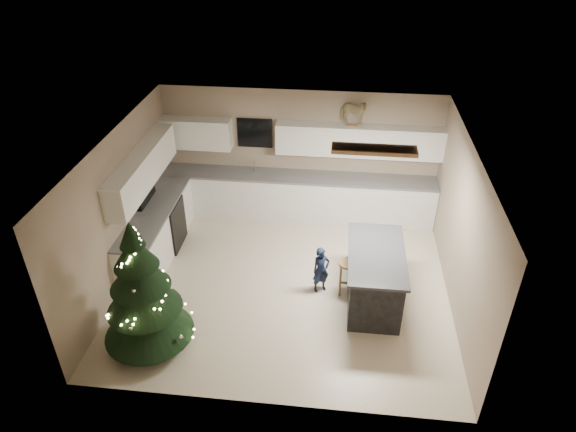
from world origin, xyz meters
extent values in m
plane|color=beige|center=(0.00, 0.00, 0.00)|extent=(5.50, 5.50, 0.00)
cube|color=gray|center=(0.00, 2.50, 1.30)|extent=(5.50, 0.02, 2.60)
cube|color=gray|center=(0.00, -2.50, 1.30)|extent=(5.50, 0.02, 2.60)
cube|color=gray|center=(-2.75, 0.00, 1.30)|extent=(0.02, 5.00, 2.60)
cube|color=gray|center=(2.75, 0.00, 1.30)|extent=(0.02, 5.00, 2.60)
cube|color=silver|center=(0.00, 0.00, 2.60)|extent=(5.50, 5.00, 0.02)
cube|color=brown|center=(1.30, 0.10, 2.55)|extent=(1.25, 0.32, 0.06)
cube|color=white|center=(1.30, 0.10, 2.52)|extent=(1.15, 0.24, 0.02)
cube|color=white|center=(0.00, 2.20, 0.45)|extent=(5.48, 0.60, 0.90)
cube|color=white|center=(-2.45, 0.60, 0.45)|extent=(0.60, 2.60, 0.90)
cube|color=slate|center=(0.00, 2.19, 0.92)|extent=(5.48, 0.62, 0.04)
cube|color=slate|center=(-2.44, 0.60, 0.92)|extent=(0.62, 2.60, 0.04)
cube|color=white|center=(-2.05, 2.33, 1.70)|extent=(1.40, 0.35, 0.60)
cube|color=white|center=(1.15, 2.33, 1.70)|extent=(3.20, 0.35, 0.60)
cube|color=white|center=(-2.58, 0.72, 1.70)|extent=(0.35, 2.60, 0.60)
cube|color=black|center=(-0.90, 2.47, 1.70)|extent=(0.70, 0.04, 0.60)
cube|color=#99999E|center=(-0.90, 2.20, 0.90)|extent=(0.55, 0.40, 0.06)
cylinder|color=#99999E|center=(-0.90, 2.30, 1.06)|extent=(0.03, 0.03, 0.24)
cube|color=black|center=(-2.43, 0.90, 0.45)|extent=(0.64, 0.75, 0.90)
cube|color=black|center=(-2.68, 0.90, 1.05)|extent=(0.10, 0.75, 0.30)
cube|color=black|center=(1.48, -0.26, 0.45)|extent=(0.80, 1.60, 0.90)
cube|color=black|center=(1.48, -0.26, 0.93)|extent=(0.90, 1.70, 0.05)
cylinder|color=brown|center=(1.05, -0.12, 0.61)|extent=(0.33, 0.33, 0.04)
cylinder|color=brown|center=(0.93, -0.24, 0.29)|extent=(0.03, 0.03, 0.59)
cylinder|color=brown|center=(1.17, -0.24, 0.29)|extent=(0.03, 0.03, 0.59)
cylinder|color=brown|center=(0.93, -0.01, 0.29)|extent=(0.03, 0.03, 0.59)
cylinder|color=brown|center=(1.17, -0.01, 0.29)|extent=(0.03, 0.03, 0.59)
cube|color=brown|center=(1.05, -0.12, 0.19)|extent=(0.25, 0.03, 0.03)
cylinder|color=#3F2816|center=(-1.85, -1.60, 0.14)|extent=(0.12, 0.12, 0.29)
cone|color=black|center=(-1.85, -1.60, 0.53)|extent=(1.31, 1.31, 0.67)
cone|color=black|center=(-1.85, -1.60, 0.96)|extent=(1.08, 1.08, 0.58)
cone|color=black|center=(-1.85, -1.60, 1.35)|extent=(0.85, 0.85, 0.53)
cone|color=black|center=(-1.85, -1.60, 1.68)|extent=(0.62, 0.62, 0.48)
cone|color=black|center=(-1.85, -1.60, 1.97)|extent=(0.35, 0.35, 0.38)
sphere|color=#FFD88C|center=(-1.17, -1.60, 0.24)|extent=(0.03, 0.03, 0.03)
sphere|color=#FFD88C|center=(-1.21, -1.40, 0.28)|extent=(0.03, 0.03, 0.03)
sphere|color=#FFD88C|center=(-1.31, -1.23, 0.32)|extent=(0.03, 0.03, 0.03)
sphere|color=#FFD88C|center=(-1.45, -1.10, 0.36)|extent=(0.03, 0.03, 0.03)
sphere|color=#FFD88C|center=(-1.62, -1.02, 0.40)|extent=(0.03, 0.03, 0.03)
sphere|color=#FFD88C|center=(-1.80, -0.99, 0.43)|extent=(0.03, 0.03, 0.03)
sphere|color=#FFD88C|center=(-1.98, -1.01, 0.47)|extent=(0.03, 0.03, 0.03)
sphere|color=#FFD88C|center=(-2.14, -1.09, 0.51)|extent=(0.03, 0.03, 0.03)
sphere|color=#FFD88C|center=(-2.27, -1.20, 0.55)|extent=(0.03, 0.03, 0.03)
sphere|color=#FFD88C|center=(-2.35, -1.35, 0.59)|extent=(0.03, 0.03, 0.03)
sphere|color=#FFD88C|center=(-2.39, -1.51, 0.63)|extent=(0.03, 0.03, 0.03)
sphere|color=#FFD88C|center=(-2.38, -1.67, 0.67)|extent=(0.03, 0.03, 0.03)
sphere|color=#FFD88C|center=(-2.32, -1.82, 0.71)|extent=(0.03, 0.03, 0.03)
sphere|color=#FFD88C|center=(-2.23, -1.94, 0.75)|extent=(0.03, 0.03, 0.03)
sphere|color=#FFD88C|center=(-2.10, -2.02, 0.78)|extent=(0.03, 0.03, 0.03)
sphere|color=#FFD88C|center=(-1.97, -2.07, 0.82)|extent=(0.03, 0.03, 0.03)
sphere|color=#FFD88C|center=(-1.83, -2.07, 0.86)|extent=(0.03, 0.03, 0.03)
sphere|color=#FFD88C|center=(-1.69, -2.03, 0.90)|extent=(0.03, 0.03, 0.03)
sphere|color=#FFD88C|center=(-1.58, -1.95, 0.94)|extent=(0.03, 0.03, 0.03)
sphere|color=#FFD88C|center=(-1.50, -1.85, 0.98)|extent=(0.03, 0.03, 0.03)
sphere|color=#FFD88C|center=(-1.46, -1.73, 1.02)|extent=(0.03, 0.03, 0.03)
sphere|color=#FFD88C|center=(-1.45, -1.61, 1.06)|extent=(0.03, 0.03, 0.03)
sphere|color=#FFD88C|center=(-1.48, -1.50, 1.10)|extent=(0.03, 0.03, 0.03)
sphere|color=#FFD88C|center=(-1.54, -1.40, 1.13)|extent=(0.03, 0.03, 0.03)
sphere|color=#FFD88C|center=(-1.62, -1.33, 1.17)|extent=(0.03, 0.03, 0.03)
sphere|color=#FFD88C|center=(-1.71, -1.28, 1.21)|extent=(0.03, 0.03, 0.03)
sphere|color=#FFD88C|center=(-1.81, -1.27, 1.25)|extent=(0.03, 0.03, 0.03)
sphere|color=#FFD88C|center=(-1.91, -1.29, 1.29)|extent=(0.03, 0.03, 0.03)
sphere|color=#FFD88C|center=(-1.99, -1.33, 1.33)|extent=(0.03, 0.03, 0.03)
sphere|color=#FFD88C|center=(-2.06, -1.39, 1.37)|extent=(0.03, 0.03, 0.03)
sphere|color=#FFD88C|center=(-2.10, -1.47, 1.41)|extent=(0.03, 0.03, 0.03)
sphere|color=#FFD88C|center=(-2.11, -1.55, 1.45)|extent=(0.03, 0.03, 0.03)
sphere|color=#FFD88C|center=(-2.10, -1.63, 1.48)|extent=(0.03, 0.03, 0.03)
sphere|color=#FFD88C|center=(-2.07, -1.69, 1.52)|extent=(0.03, 0.03, 0.03)
sphere|color=#FFD88C|center=(-2.02, -1.74, 1.56)|extent=(0.03, 0.03, 0.03)
sphere|color=#FFD88C|center=(-1.96, -1.78, 1.60)|extent=(0.03, 0.03, 0.03)
sphere|color=#FFD88C|center=(-1.90, -1.79, 1.64)|extent=(0.03, 0.03, 0.03)
sphere|color=#FFD88C|center=(-1.85, -1.78, 1.68)|extent=(0.03, 0.03, 0.03)
sphere|color=#FFD88C|center=(-1.80, -1.76, 1.72)|extent=(0.03, 0.03, 0.03)
sphere|color=#FFD88C|center=(-1.76, -1.73, 1.76)|extent=(0.03, 0.03, 0.03)
sphere|color=#FFD88C|center=(-1.74, -1.69, 1.79)|extent=(0.03, 0.03, 0.03)
sphere|color=#FFD88C|center=(-1.73, -1.64, 1.83)|extent=(0.03, 0.03, 0.03)
sphere|color=#FFD88C|center=(-1.73, -1.61, 1.87)|extent=(0.03, 0.03, 0.03)
sphere|color=#FFD88C|center=(-1.75, -1.58, 1.91)|extent=(0.03, 0.03, 0.03)
sphere|color=#FFD88C|center=(-1.77, -1.55, 1.95)|extent=(0.03, 0.03, 0.03)
sphere|color=#FFD88C|center=(-1.80, -1.54, 1.99)|extent=(0.03, 0.03, 0.03)
sphere|color=#FFD88C|center=(-1.82, -1.54, 2.03)|extent=(0.03, 0.03, 0.03)
sphere|color=silver|center=(-1.27, -1.60, 0.37)|extent=(0.07, 0.07, 0.07)
sphere|color=silver|center=(-2.16, -1.18, 0.55)|extent=(0.07, 0.07, 0.07)
sphere|color=silver|center=(-1.99, -2.04, 0.72)|extent=(0.07, 0.07, 0.07)
sphere|color=silver|center=(-1.47, -1.48, 0.89)|extent=(0.07, 0.07, 0.07)
sphere|color=silver|center=(-2.12, -1.40, 1.07)|extent=(0.07, 0.07, 0.07)
sphere|color=silver|center=(-1.85, -1.88, 1.24)|extent=(0.07, 0.07, 0.07)
sphere|color=silver|center=(-1.68, -1.47, 1.41)|extent=(0.07, 0.07, 0.07)
sphere|color=silver|center=(-2.00, -1.55, 1.59)|extent=(0.07, 0.07, 0.07)
sphere|color=silver|center=(-1.82, -1.69, 1.76)|extent=(0.07, 0.07, 0.07)
sphere|color=silver|center=(-1.83, -1.57, 1.93)|extent=(0.07, 0.07, 0.07)
imported|color=black|center=(0.60, -0.12, 0.42)|extent=(0.37, 0.33, 0.85)
cube|color=brown|center=(0.99, 2.29, 2.01)|extent=(0.23, 0.02, 0.02)
cube|color=brown|center=(0.99, 2.36, 2.01)|extent=(0.23, 0.02, 0.02)
imported|color=tan|center=(0.99, 2.33, 2.27)|extent=(0.65, 0.49, 0.50)
camera|label=1|loc=(0.81, -6.86, 5.75)|focal=32.00mm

